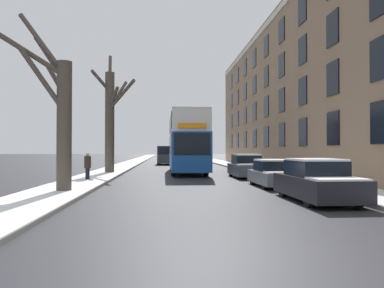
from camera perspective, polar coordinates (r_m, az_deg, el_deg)
ground_plane at (r=6.43m, az=11.48°, el=-17.06°), size 320.00×320.00×0.00m
sidewalk_left at (r=59.13m, az=-8.41°, el=-2.55°), size 2.63×130.00×0.16m
sidewalk_right at (r=59.47m, az=3.21°, el=-2.55°), size 2.63×130.00×0.16m
terrace_facade_right at (r=35.34m, az=18.39°, el=7.09°), size 9.10×44.49×13.34m
bare_tree_left_0 at (r=16.15m, az=-19.62°, el=4.69°), size 3.10×1.93×7.55m
bare_tree_left_1 at (r=28.17m, az=-12.32°, el=4.04°), size 3.27×4.08×9.08m
double_decker_bus at (r=29.03m, az=-0.77°, el=0.61°), size 2.61×11.01×4.53m
parked_car_0 at (r=13.76m, az=18.49°, el=-5.47°), size 1.81×4.31×1.48m
parked_car_1 at (r=18.62m, az=12.34°, el=-4.49°), size 1.73×3.92×1.33m
parked_car_2 at (r=24.45m, az=8.31°, el=-3.45°), size 1.82×4.06×1.52m
oncoming_van at (r=46.69m, az=-4.09°, el=-1.59°), size 1.93×5.77×2.26m
pedestrian_left_sidewalk at (r=21.45m, az=-15.63°, el=-3.21°), size 0.36×0.36×1.67m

